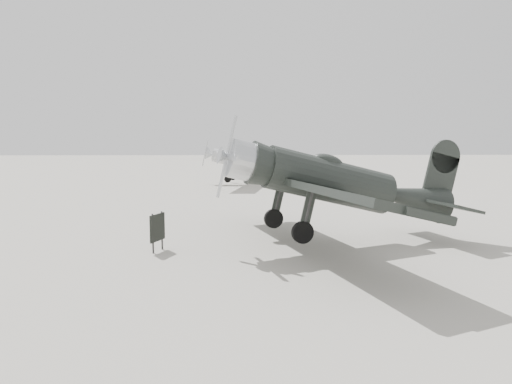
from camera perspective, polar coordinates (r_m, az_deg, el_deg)
ground at (r=16.89m, az=-1.80°, el=-5.19°), size 160.00×160.00×0.00m
lowwing_monoplane at (r=15.68m, az=9.50°, el=0.91°), size 8.15×11.23×3.62m
highwing_monoplane at (r=35.90m, az=-0.96°, el=3.66°), size 7.03×9.86×2.78m
sign_board at (r=14.99m, az=-11.21°, el=-4.07°), size 0.33×0.77×1.16m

